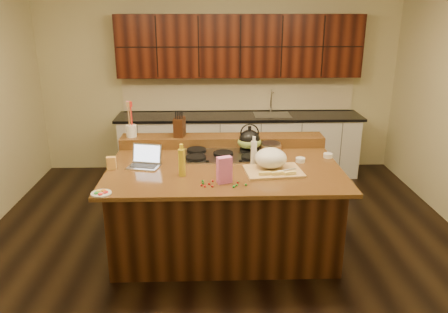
{
  "coord_description": "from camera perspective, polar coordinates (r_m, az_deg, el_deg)",
  "views": [
    {
      "loc": [
        -0.14,
        -4.28,
        2.47
      ],
      "look_at": [
        0.0,
        0.05,
        1.0
      ],
      "focal_mm": 35.0,
      "sensor_mm": 36.0,
      "label": 1
    }
  ],
  "objects": [
    {
      "name": "room",
      "position": [
        4.43,
        0.02,
        4.08
      ],
      "size": [
        5.52,
        5.02,
        2.72
      ],
      "color": "black",
      "rests_on": "ground"
    },
    {
      "name": "island",
      "position": [
        4.73,
        0.02,
        -6.35
      ],
      "size": [
        2.4,
        1.6,
        0.92
      ],
      "color": "black",
      "rests_on": "ground"
    },
    {
      "name": "back_ledge",
      "position": [
        5.2,
        -0.22,
        2.09
      ],
      "size": [
        2.4,
        0.3,
        0.12
      ],
      "primitive_type": "cube",
      "color": "black",
      "rests_on": "island"
    },
    {
      "name": "cooktop",
      "position": [
        4.84,
        -0.09,
        0.23
      ],
      "size": [
        0.92,
        0.52,
        0.05
      ],
      "color": "gray",
      "rests_on": "island"
    },
    {
      "name": "back_counter",
      "position": [
        6.69,
        2.0,
        5.89
      ],
      "size": [
        3.7,
        0.66,
        2.4
      ],
      "color": "silver",
      "rests_on": "ground"
    },
    {
      "name": "kettle",
      "position": [
        4.94,
        3.35,
        2.25
      ],
      "size": [
        0.31,
        0.31,
        0.22
      ],
      "primitive_type": "ellipsoid",
      "rotation": [
        0.0,
        0.0,
        0.36
      ],
      "color": "black",
      "rests_on": "cooktop"
    },
    {
      "name": "green_bowl",
      "position": [
        4.95,
        3.34,
        1.88
      ],
      "size": [
        0.32,
        0.32,
        0.15
      ],
      "primitive_type": "ellipsoid",
      "rotation": [
        0.0,
        0.0,
        0.22
      ],
      "color": "olive",
      "rests_on": "cooktop"
    },
    {
      "name": "laptop",
      "position": [
        4.6,
        -10.25,
        -0.51
      ],
      "size": [
        0.36,
        0.31,
        0.22
      ],
      "rotation": [
        0.0,
        0.0,
        -0.23
      ],
      "color": "#B7B7BC",
      "rests_on": "island"
    },
    {
      "name": "oil_bottle",
      "position": [
        4.26,
        -5.52,
        -0.78
      ],
      "size": [
        0.08,
        0.08,
        0.27
      ],
      "primitive_type": "cylinder",
      "rotation": [
        0.0,
        0.0,
        0.14
      ],
      "color": "gold",
      "rests_on": "island"
    },
    {
      "name": "vinegar_bottle",
      "position": [
        4.56,
        3.91,
        0.49
      ],
      "size": [
        0.08,
        0.08,
        0.25
      ],
      "primitive_type": "cylinder",
      "rotation": [
        0.0,
        0.0,
        -0.4
      ],
      "color": "silver",
      "rests_on": "island"
    },
    {
      "name": "wooden_tray",
      "position": [
        4.41,
        6.2,
        -0.59
      ],
      "size": [
        0.6,
        0.47,
        0.23
      ],
      "rotation": [
        0.0,
        0.0,
        0.11
      ],
      "color": "tan",
      "rests_on": "island"
    },
    {
      "name": "ramekin_a",
      "position": [
        4.72,
        9.94,
        -0.44
      ],
      "size": [
        0.1,
        0.1,
        0.04
      ],
      "primitive_type": "cylinder",
      "rotation": [
        0.0,
        0.0,
        -0.05
      ],
      "color": "white",
      "rests_on": "island"
    },
    {
      "name": "ramekin_b",
      "position": [
        4.93,
        13.42,
        0.14
      ],
      "size": [
        0.13,
        0.13,
        0.04
      ],
      "primitive_type": "cylinder",
      "rotation": [
        0.0,
        0.0,
        0.34
      ],
      "color": "white",
      "rests_on": "island"
    },
    {
      "name": "ramekin_c",
      "position": [
        4.61,
        7.5,
        -0.81
      ],
      "size": [
        0.11,
        0.11,
        0.04
      ],
      "primitive_type": "cylinder",
      "rotation": [
        0.0,
        0.0,
        -0.15
      ],
      "color": "white",
      "rests_on": "island"
    },
    {
      "name": "strainer_bowl",
      "position": [
        4.99,
        6.12,
        1.08
      ],
      "size": [
        0.3,
        0.3,
        0.09
      ],
      "primitive_type": "cylinder",
      "rotation": [
        0.0,
        0.0,
        0.28
      ],
      "color": "#996B3F",
      "rests_on": "island"
    },
    {
      "name": "kitchen_timer",
      "position": [
        4.42,
        5.83,
        -1.41
      ],
      "size": [
        0.09,
        0.09,
        0.07
      ],
      "primitive_type": "cone",
      "rotation": [
        0.0,
        0.0,
        -0.11
      ],
      "color": "silver",
      "rests_on": "island"
    },
    {
      "name": "pink_bag",
      "position": [
        4.06,
        0.05,
        -1.77
      ],
      "size": [
        0.15,
        0.11,
        0.25
      ],
      "primitive_type": "cube",
      "rotation": [
        0.0,
        0.0,
        0.34
      ],
      "color": "pink",
      "rests_on": "island"
    },
    {
      "name": "candy_plate",
      "position": [
        4.01,
        -15.75,
        -4.65
      ],
      "size": [
        0.21,
        0.21,
        0.01
      ],
      "primitive_type": "cylinder",
      "rotation": [
        0.0,
        0.0,
        -0.17
      ],
      "color": "white",
      "rests_on": "island"
    },
    {
      "name": "package_box",
      "position": [
        4.58,
        -14.5,
        -0.84
      ],
      "size": [
        0.1,
        0.08,
        0.13
      ],
      "primitive_type": "cube",
      "rotation": [
        0.0,
        0.0,
        0.15
      ],
      "color": "#DFA54E",
      "rests_on": "island"
    },
    {
      "name": "utensil_crock",
      "position": [
        5.25,
        -12.0,
        3.3
      ],
      "size": [
        0.12,
        0.12,
        0.14
      ],
      "primitive_type": "cylinder",
      "rotation": [
        0.0,
        0.0,
        0.01
      ],
      "color": "white",
      "rests_on": "back_ledge"
    },
    {
      "name": "knife_block",
      "position": [
        5.17,
        -5.83,
        3.86
      ],
      "size": [
        0.14,
        0.2,
        0.22
      ],
      "primitive_type": "cube",
      "rotation": [
        0.0,
        0.0,
        -0.15
      ],
      "color": "black",
      "rests_on": "back_ledge"
    },
    {
      "name": "gumdrop_0",
      "position": [
        4.09,
        1.8,
        -3.41
      ],
      "size": [
        0.02,
        0.02,
        0.02
      ],
      "primitive_type": "ellipsoid",
      "color": "red",
      "rests_on": "island"
    },
    {
      "name": "gumdrop_1",
      "position": [
        4.03,
        1.66,
        -3.74
      ],
      "size": [
        0.02,
        0.02,
        0.02
      ],
      "primitive_type": "ellipsoid",
      "color": "#198C26",
      "rests_on": "island"
    },
    {
      "name": "gumdrop_2",
      "position": [
        4.13,
        -1.49,
        -3.19
      ],
      "size": [
        0.02,
        0.02,
        0.02
      ],
      "primitive_type": "ellipsoid",
      "color": "red",
      "rests_on": "island"
    },
    {
      "name": "gumdrop_3",
      "position": [
        3.99,
        1.27,
        -3.98
      ],
      "size": [
        0.02,
        0.02,
        0.02
      ],
      "primitive_type": "ellipsoid",
      "color": "#198C26",
      "rests_on": "island"
    },
    {
      "name": "gumdrop_4",
      "position": [
        4.01,
        -2.52,
        -3.9
      ],
      "size": [
        0.02,
        0.02,
        0.02
      ],
      "primitive_type": "ellipsoid",
      "color": "red",
      "rests_on": "island"
    },
    {
      "name": "gumdrop_5",
      "position": [
        4.04,
        2.87,
        -3.69
      ],
      "size": [
        0.02,
        0.02,
        0.02
      ],
      "primitive_type": "ellipsoid",
      "color": "#198C26",
      "rests_on": "island"
    },
    {
      "name": "gumdrop_6",
      "position": [
        4.12,
        0.13,
        -3.22
      ],
      "size": [
        0.02,
        0.02,
        0.02
      ],
      "primitive_type": "ellipsoid",
      "color": "red",
      "rests_on": "island"
    },
    {
      "name": "gumdrop_7",
      "position": [
        4.13,
        -2.81,
        -3.2
      ],
      "size": [
        0.02,
        0.02,
        0.02
      ],
      "primitive_type": "ellipsoid",
      "color": "#198C26",
      "rests_on": "island"
    },
    {
      "name": "gumdrop_8",
      "position": [
        4.06,
        -1.95,
        -3.59
      ],
      "size": [
        0.02,
        0.02,
        0.02
      ],
      "primitive_type": "ellipsoid",
      "color": "red",
      "rests_on": "island"
    },
    {
      "name": "gumdrop_9",
      "position": [
        4.11,
        1.86,
        -3.31
      ],
      "size": [
        0.02,
        0.02,
        0.02
      ],
      "primitive_type": "ellipsoid",
      "color": "#198C26",
      "rests_on": "island"
    },
    {
      "name": "gumdrop_10",
      "position": [
        4.03,
        -2.96,
        -3.76
      ],
      "size": [
        0.02,
        0.02,
        0.02
      ],
      "primitive_type": "ellipsoid",
      "color": "red",
      "rests_on": "island"
    },
    {
      "name": "gumdrop_11",
      "position": [
        4.08,
        -2.77,
        -3.49
      ],
      "size": [
        0.02,
        0.02,
        0.02
      ],
      "primitive_type": "ellipsoid",
      "color": "#198C26",
      "rests_on": "island"
    },
    {
      "name": "gumdrop_12",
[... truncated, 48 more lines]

